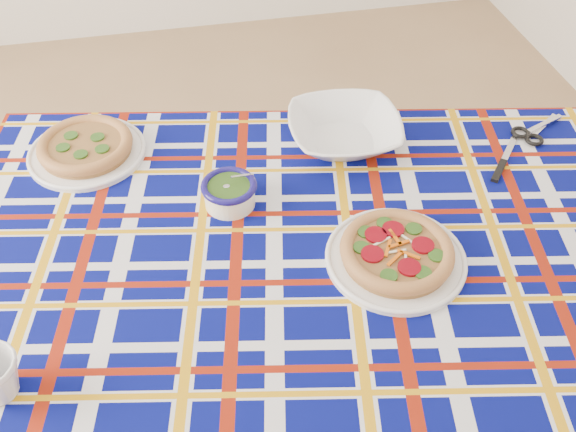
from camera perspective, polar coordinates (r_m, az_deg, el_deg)
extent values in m
plane|color=#95724D|center=(1.98, -12.99, -12.35)|extent=(4.00, 4.00, 0.00)
cube|color=brown|center=(1.29, 2.09, -3.39)|extent=(1.61, 1.17, 0.04)
cylinder|color=brown|center=(1.91, -19.44, -1.54)|extent=(0.05, 0.05, 0.65)
cylinder|color=brown|center=(1.96, 21.45, -1.00)|extent=(0.05, 0.05, 0.65)
imported|color=white|center=(1.51, 5.03, 7.55)|extent=(0.28, 0.28, 0.06)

